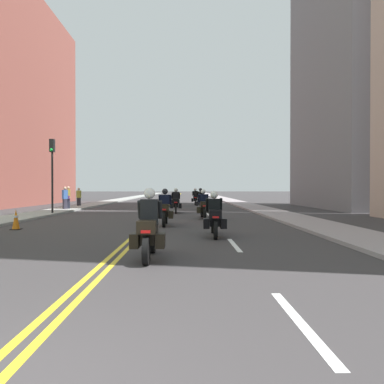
{
  "coord_description": "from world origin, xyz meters",
  "views": [
    {
      "loc": [
        1.71,
        -2.34,
        1.64
      ],
      "look_at": [
        2.07,
        19.89,
        1.41
      ],
      "focal_mm": 33.56,
      "sensor_mm": 36.0,
      "label": 1
    }
  ],
  "objects_px": {
    "motorcycle_1": "(214,218)",
    "motorcycle_5": "(201,201)",
    "pedestrian_1": "(65,198)",
    "motorcycle_6": "(175,199)",
    "pedestrian_0": "(68,198)",
    "motorcycle_3": "(203,207)",
    "traffic_light_near": "(52,163)",
    "traffic_cone_0": "(16,219)",
    "pedestrian_2": "(79,197)",
    "motorcycle_7": "(195,198)",
    "motorcycle_0": "(149,231)",
    "motorcycle_2": "(165,211)",
    "motorcycle_4": "(176,203)"
  },
  "relations": [
    {
      "from": "motorcycle_1",
      "to": "motorcycle_5",
      "type": "relative_size",
      "value": 0.99
    },
    {
      "from": "pedestrian_1",
      "to": "motorcycle_5",
      "type": "bearing_deg",
      "value": -50.98
    },
    {
      "from": "motorcycle_6",
      "to": "pedestrian_0",
      "type": "height_order",
      "value": "pedestrian_0"
    },
    {
      "from": "pedestrian_0",
      "to": "motorcycle_3",
      "type": "bearing_deg",
      "value": 22.62
    },
    {
      "from": "motorcycle_6",
      "to": "pedestrian_1",
      "type": "xyz_separation_m",
      "value": [
        -8.01,
        -4.74,
        0.25
      ]
    },
    {
      "from": "motorcycle_1",
      "to": "motorcycle_6",
      "type": "bearing_deg",
      "value": 97.0
    },
    {
      "from": "traffic_light_near",
      "to": "traffic_cone_0",
      "type": "bearing_deg",
      "value": -79.11
    },
    {
      "from": "traffic_cone_0",
      "to": "pedestrian_2",
      "type": "height_order",
      "value": "pedestrian_2"
    },
    {
      "from": "pedestrian_1",
      "to": "pedestrian_2",
      "type": "relative_size",
      "value": 1.05
    },
    {
      "from": "motorcycle_6",
      "to": "motorcycle_7",
      "type": "bearing_deg",
      "value": 67.12
    },
    {
      "from": "motorcycle_0",
      "to": "motorcycle_2",
      "type": "bearing_deg",
      "value": 90.66
    },
    {
      "from": "motorcycle_0",
      "to": "motorcycle_4",
      "type": "height_order",
      "value": "motorcycle_0"
    },
    {
      "from": "motorcycle_3",
      "to": "motorcycle_0",
      "type": "bearing_deg",
      "value": -101.64
    },
    {
      "from": "motorcycle_0",
      "to": "motorcycle_6",
      "type": "bearing_deg",
      "value": 90.23
    },
    {
      "from": "motorcycle_7",
      "to": "motorcycle_5",
      "type": "bearing_deg",
      "value": -88.06
    },
    {
      "from": "pedestrian_1",
      "to": "traffic_light_near",
      "type": "bearing_deg",
      "value": -135.05
    },
    {
      "from": "motorcycle_2",
      "to": "pedestrian_2",
      "type": "xyz_separation_m",
      "value": [
        -8.5,
        15.92,
        0.2
      ]
    },
    {
      "from": "motorcycle_3",
      "to": "traffic_light_near",
      "type": "height_order",
      "value": "traffic_light_near"
    },
    {
      "from": "motorcycle_2",
      "to": "motorcycle_3",
      "type": "xyz_separation_m",
      "value": [
        1.87,
        3.7,
        -0.02
      ]
    },
    {
      "from": "motorcycle_0",
      "to": "traffic_light_near",
      "type": "xyz_separation_m",
      "value": [
        -7.45,
        14.1,
        2.57
      ]
    },
    {
      "from": "motorcycle_2",
      "to": "traffic_light_near",
      "type": "distance_m",
      "value": 10.25
    },
    {
      "from": "motorcycle_7",
      "to": "pedestrian_0",
      "type": "relative_size",
      "value": 1.22
    },
    {
      "from": "motorcycle_4",
      "to": "motorcycle_0",
      "type": "bearing_deg",
      "value": -92.03
    },
    {
      "from": "pedestrian_1",
      "to": "pedestrian_0",
      "type": "bearing_deg",
      "value": 15.83
    },
    {
      "from": "motorcycle_6",
      "to": "motorcycle_7",
      "type": "height_order",
      "value": "motorcycle_7"
    },
    {
      "from": "motorcycle_5",
      "to": "pedestrian_0",
      "type": "bearing_deg",
      "value": -178.25
    },
    {
      "from": "motorcycle_0",
      "to": "motorcycle_3",
      "type": "xyz_separation_m",
      "value": [
        1.79,
        11.15,
        -0.03
      ]
    },
    {
      "from": "traffic_cone_0",
      "to": "pedestrian_0",
      "type": "xyz_separation_m",
      "value": [
        -2.05,
        12.59,
        0.52
      ]
    },
    {
      "from": "motorcycle_1",
      "to": "pedestrian_1",
      "type": "xyz_separation_m",
      "value": [
        -9.89,
        14.43,
        0.27
      ]
    },
    {
      "from": "pedestrian_0",
      "to": "motorcycle_5",
      "type": "bearing_deg",
      "value": 60.8
    },
    {
      "from": "motorcycle_1",
      "to": "motorcycle_2",
      "type": "bearing_deg",
      "value": 119.2
    },
    {
      "from": "motorcycle_2",
      "to": "motorcycle_0",
      "type": "bearing_deg",
      "value": -89.39
    },
    {
      "from": "motorcycle_0",
      "to": "motorcycle_6",
      "type": "relative_size",
      "value": 0.92
    },
    {
      "from": "motorcycle_5",
      "to": "traffic_cone_0",
      "type": "distance_m",
      "value": 14.93
    },
    {
      "from": "traffic_cone_0",
      "to": "motorcycle_4",
      "type": "bearing_deg",
      "value": 57.26
    },
    {
      "from": "motorcycle_5",
      "to": "motorcycle_7",
      "type": "height_order",
      "value": "motorcycle_5"
    },
    {
      "from": "motorcycle_4",
      "to": "motorcycle_5",
      "type": "relative_size",
      "value": 0.98
    },
    {
      "from": "motorcycle_7",
      "to": "motorcycle_0",
      "type": "bearing_deg",
      "value": -93.18
    },
    {
      "from": "motorcycle_1",
      "to": "pedestrian_2",
      "type": "height_order",
      "value": "pedestrian_2"
    },
    {
      "from": "motorcycle_6",
      "to": "pedestrian_1",
      "type": "height_order",
      "value": "pedestrian_1"
    },
    {
      "from": "motorcycle_5",
      "to": "traffic_cone_0",
      "type": "bearing_deg",
      "value": -120.62
    },
    {
      "from": "motorcycle_6",
      "to": "motorcycle_2",
      "type": "bearing_deg",
      "value": -86.84
    },
    {
      "from": "motorcycle_1",
      "to": "pedestrian_1",
      "type": "distance_m",
      "value": 17.5
    },
    {
      "from": "motorcycle_7",
      "to": "traffic_cone_0",
      "type": "xyz_separation_m",
      "value": [
        -7.65,
        -20.72,
        -0.27
      ]
    },
    {
      "from": "motorcycle_5",
      "to": "motorcycle_6",
      "type": "relative_size",
      "value": 1.01
    },
    {
      "from": "traffic_cone_0",
      "to": "pedestrian_1",
      "type": "relative_size",
      "value": 0.47
    },
    {
      "from": "pedestrian_0",
      "to": "traffic_cone_0",
      "type": "bearing_deg",
      "value": -20.61
    },
    {
      "from": "motorcycle_3",
      "to": "traffic_cone_0",
      "type": "distance_m",
      "value": 9.24
    },
    {
      "from": "motorcycle_2",
      "to": "motorcycle_4",
      "type": "bearing_deg",
      "value": 88.23
    },
    {
      "from": "motorcycle_0",
      "to": "motorcycle_3",
      "type": "height_order",
      "value": "motorcycle_0"
    }
  ]
}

